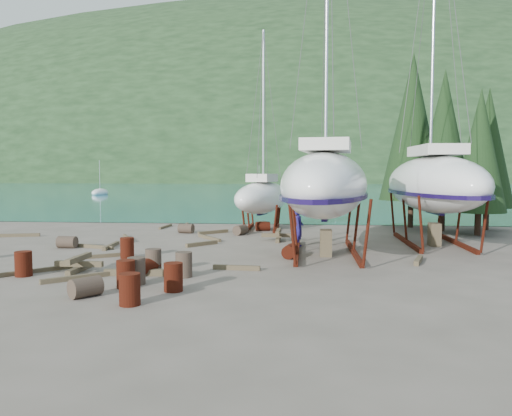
# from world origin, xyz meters

# --- Properties ---
(ground) EXTENTS (600.00, 600.00, 0.00)m
(ground) POSITION_xyz_m (0.00, 0.00, 0.00)
(ground) COLOR #5A5147
(ground) RESTS_ON ground
(bay_water) EXTENTS (700.00, 700.00, 0.00)m
(bay_water) POSITION_xyz_m (0.00, 315.00, 0.01)
(bay_water) COLOR #197080
(bay_water) RESTS_ON ground
(far_hill) EXTENTS (800.00, 360.00, 110.00)m
(far_hill) POSITION_xyz_m (0.00, 320.00, 0.00)
(far_hill) COLOR black
(far_hill) RESTS_ON ground
(far_house_left) EXTENTS (6.60, 5.60, 5.60)m
(far_house_left) POSITION_xyz_m (-60.00, 190.00, 2.92)
(far_house_left) COLOR beige
(far_house_left) RESTS_ON ground
(far_house_center) EXTENTS (6.60, 5.60, 5.60)m
(far_house_center) POSITION_xyz_m (-20.00, 190.00, 2.92)
(far_house_center) COLOR beige
(far_house_center) RESTS_ON ground
(far_house_right) EXTENTS (6.60, 5.60, 5.60)m
(far_house_right) POSITION_xyz_m (30.00, 190.00, 2.92)
(far_house_right) COLOR beige
(far_house_right) RESTS_ON ground
(cypress_near_right) EXTENTS (3.60, 3.60, 10.00)m
(cypress_near_right) POSITION_xyz_m (12.50, 12.00, 5.79)
(cypress_near_right) COLOR black
(cypress_near_right) RESTS_ON ground
(cypress_mid_right) EXTENTS (3.06, 3.06, 8.50)m
(cypress_mid_right) POSITION_xyz_m (14.00, 10.00, 4.92)
(cypress_mid_right) COLOR black
(cypress_mid_right) RESTS_ON ground
(cypress_back_left) EXTENTS (4.14, 4.14, 11.50)m
(cypress_back_left) POSITION_xyz_m (11.00, 14.00, 6.66)
(cypress_back_left) COLOR black
(cypress_back_left) RESTS_ON ground
(cypress_far_right) EXTENTS (3.24, 3.24, 9.00)m
(cypress_far_right) POSITION_xyz_m (15.50, 13.00, 5.21)
(cypress_far_right) COLOR black
(cypress_far_right) RESTS_ON ground
(moored_boat_left) EXTENTS (2.00, 5.00, 6.05)m
(moored_boat_left) POSITION_xyz_m (-30.00, 60.00, 0.39)
(moored_boat_left) COLOR white
(moored_boat_left) RESTS_ON ground
(moored_boat_mid) EXTENTS (2.00, 5.00, 6.05)m
(moored_boat_mid) POSITION_xyz_m (10.00, 80.00, 0.39)
(moored_boat_mid) COLOR white
(moored_boat_mid) RESTS_ON ground
(moored_boat_far) EXTENTS (2.00, 5.00, 6.05)m
(moored_boat_far) POSITION_xyz_m (-8.00, 110.00, 0.39)
(moored_boat_far) COLOR white
(moored_boat_far) RESTS_ON ground
(large_sailboat_near) EXTENTS (4.94, 12.70, 19.50)m
(large_sailboat_near) POSITION_xyz_m (4.89, 2.45, 3.14)
(large_sailboat_near) COLOR white
(large_sailboat_near) RESTS_ON ground
(large_sailboat_far) EXTENTS (4.21, 12.22, 19.02)m
(large_sailboat_far) POSITION_xyz_m (10.41, 6.03, 3.10)
(large_sailboat_far) COLOR white
(large_sailboat_far) RESTS_ON ground
(small_sailboat_shore) EXTENTS (4.28, 8.33, 12.73)m
(small_sailboat_shore) POSITION_xyz_m (1.27, 11.92, 2.09)
(small_sailboat_shore) COLOR white
(small_sailboat_shore) RESTS_ON ground
(worker) EXTENTS (0.55, 0.75, 1.91)m
(worker) POSITION_xyz_m (3.68, 4.50, 0.95)
(worker) COLOR navy
(worker) RESTS_ON ground
(drum_0) EXTENTS (0.58, 0.58, 0.88)m
(drum_0) POSITION_xyz_m (-5.86, -3.55, 0.44)
(drum_0) COLOR #53140E
(drum_0) RESTS_ON ground
(drum_1) EXTENTS (1.00, 1.05, 0.58)m
(drum_1) POSITION_xyz_m (-2.39, -6.17, 0.29)
(drum_1) COLOR #2D2823
(drum_1) RESTS_ON ground
(drum_3) EXTENTS (0.58, 0.58, 0.88)m
(drum_3) POSITION_xyz_m (-0.79, -6.93, 0.44)
(drum_3) COLOR #53140E
(drum_3) RESTS_ON ground
(drum_4) EXTENTS (0.99, 0.76, 0.58)m
(drum_4) POSITION_xyz_m (1.35, 11.04, 0.29)
(drum_4) COLOR #53140E
(drum_4) RESTS_ON ground
(drum_5) EXTENTS (0.58, 0.58, 0.88)m
(drum_5) POSITION_xyz_m (-0.21, -3.14, 0.44)
(drum_5) COLOR #2D2823
(drum_5) RESTS_ON ground
(drum_6) EXTENTS (0.71, 0.96, 0.58)m
(drum_6) POSITION_xyz_m (3.35, 1.15, 0.29)
(drum_6) COLOR #53140E
(drum_6) RESTS_ON ground
(drum_7) EXTENTS (0.58, 0.58, 0.88)m
(drum_7) POSITION_xyz_m (-0.03, -5.22, 0.44)
(drum_7) COLOR #53140E
(drum_7) RESTS_ON ground
(drum_9) EXTENTS (0.98, 0.74, 0.58)m
(drum_9) POSITION_xyz_m (-3.16, 9.38, 0.29)
(drum_9) COLOR #2D2823
(drum_9) RESTS_ON ground
(drum_10) EXTENTS (0.58, 0.58, 0.88)m
(drum_10) POSITION_xyz_m (-1.64, -4.92, 0.44)
(drum_10) COLOR #53140E
(drum_10) RESTS_ON ground
(drum_11) EXTENTS (0.90, 1.04, 0.58)m
(drum_11) POSITION_xyz_m (0.22, 8.87, 0.29)
(drum_11) COLOR #2D2823
(drum_11) RESTS_ON ground
(drum_12) EXTENTS (0.90, 1.04, 0.58)m
(drum_12) POSITION_xyz_m (-1.63, -2.87, 0.29)
(drum_12) COLOR #53140E
(drum_12) RESTS_ON ground
(drum_14) EXTENTS (0.58, 0.58, 0.88)m
(drum_14) POSITION_xyz_m (-3.57, 0.45, 0.44)
(drum_14) COLOR #53140E
(drum_14) RESTS_ON ground
(drum_15) EXTENTS (0.91, 0.62, 0.58)m
(drum_15) POSITION_xyz_m (-7.47, 2.94, 0.29)
(drum_15) COLOR #2D2823
(drum_15) RESTS_ON ground
(drum_16) EXTENTS (0.58, 0.58, 0.88)m
(drum_16) POSITION_xyz_m (-1.48, -4.40, 0.44)
(drum_16) COLOR #2D2823
(drum_16) RESTS_ON ground
(drum_17) EXTENTS (0.58, 0.58, 0.88)m
(drum_17) POSITION_xyz_m (-1.48, -2.55, 0.44)
(drum_17) COLOR #2D2823
(drum_17) RESTS_ON ground
(timber_0) EXTENTS (0.28, 2.32, 0.14)m
(timber_0) POSITION_xyz_m (-5.25, 12.25, 0.07)
(timber_0) COLOR brown
(timber_0) RESTS_ON ground
(timber_1) EXTENTS (0.72, 1.73, 0.19)m
(timber_1) POSITION_xyz_m (8.56, 0.54, 0.10)
(timber_1) COLOR brown
(timber_1) RESTS_ON ground
(timber_2) EXTENTS (2.24, 0.83, 0.19)m
(timber_2) POSITION_xyz_m (-12.25, 6.76, 0.09)
(timber_2) COLOR brown
(timber_2) RESTS_ON ground
(timber_3) EXTENTS (2.20, 2.39, 0.15)m
(timber_3) POSITION_xyz_m (-5.90, -3.08, 0.07)
(timber_3) COLOR brown
(timber_3) RESTS_ON ground
(timber_4) EXTENTS (0.36, 2.27, 0.17)m
(timber_4) POSITION_xyz_m (-5.43, 3.33, 0.09)
(timber_4) COLOR brown
(timber_4) RESTS_ON ground
(timber_5) EXTENTS (2.08, 1.93, 0.16)m
(timber_5) POSITION_xyz_m (-3.61, -3.86, 0.08)
(timber_5) COLOR brown
(timber_5) RESTS_ON ground
(timber_6) EXTENTS (1.62, 1.65, 0.19)m
(timber_6) POSITION_xyz_m (-1.48, 9.29, 0.10)
(timber_6) COLOR brown
(timber_6) RESTS_ON ground
(timber_7) EXTENTS (1.79, 0.32, 0.17)m
(timber_7) POSITION_xyz_m (1.44, -1.69, 0.09)
(timber_7) COLOR brown
(timber_7) RESTS_ON ground
(timber_8) EXTENTS (1.38, 1.57, 0.19)m
(timber_8) POSITION_xyz_m (-1.15, 4.36, 0.09)
(timber_8) COLOR brown
(timber_8) RESTS_ON ground
(timber_9) EXTENTS (0.32, 2.35, 0.15)m
(timber_9) POSITION_xyz_m (-4.17, 13.18, 0.08)
(timber_9) COLOR brown
(timber_9) RESTS_ON ground
(timber_10) EXTENTS (1.66, 2.15, 0.16)m
(timber_10) POSITION_xyz_m (-1.23, 6.75, 0.08)
(timber_10) COLOR brown
(timber_10) RESTS_ON ground
(timber_11) EXTENTS (2.01, 1.41, 0.15)m
(timber_11) POSITION_xyz_m (-4.68, 0.42, 0.08)
(timber_11) COLOR brown
(timber_11) RESTS_ON ground
(timber_15) EXTENTS (1.44, 2.52, 0.15)m
(timber_15) POSITION_xyz_m (-5.66, 6.26, 0.07)
(timber_15) COLOR brown
(timber_15) RESTS_ON ground
(timber_16) EXTENTS (2.61, 0.41, 0.23)m
(timber_16) POSITION_xyz_m (-1.77, -3.07, 0.11)
(timber_16) COLOR brown
(timber_16) RESTS_ON ground
(timber_17) EXTENTS (2.25, 0.86, 0.16)m
(timber_17) POSITION_xyz_m (-6.18, 3.02, 0.08)
(timber_17) COLOR brown
(timber_17) RESTS_ON ground
(timber_pile_fore) EXTENTS (1.80, 1.80, 0.60)m
(timber_pile_fore) POSITION_xyz_m (-4.27, -2.61, 0.30)
(timber_pile_fore) COLOR brown
(timber_pile_fore) RESTS_ON ground
(timber_pile_aft) EXTENTS (1.80, 1.80, 0.60)m
(timber_pile_aft) POSITION_xyz_m (2.56, 6.49, 0.30)
(timber_pile_aft) COLOR brown
(timber_pile_aft) RESTS_ON ground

